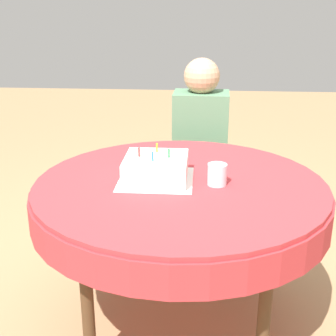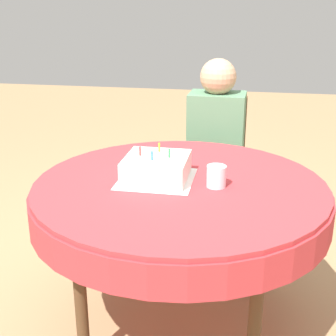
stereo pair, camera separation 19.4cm
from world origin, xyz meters
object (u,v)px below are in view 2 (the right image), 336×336
chair (216,164)px  person (216,136)px  birthday_cake (157,168)px  drinking_glass (216,176)px

chair → person: person is taller
person → chair: bearing=90.0°
person → birthday_cake: size_ratio=4.30×
chair → drinking_glass: (0.08, -0.97, 0.29)m
drinking_glass → person: bearing=95.0°
birthday_cake → drinking_glass: bearing=-8.5°
birthday_cake → chair: bearing=79.1°
person → birthday_cake: bearing=-100.3°
chair → birthday_cake: chair is taller
person → drinking_glass: person is taller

